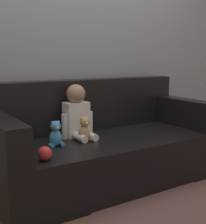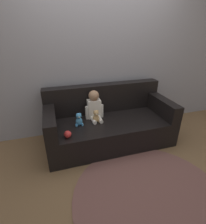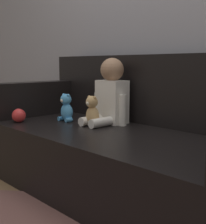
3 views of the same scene
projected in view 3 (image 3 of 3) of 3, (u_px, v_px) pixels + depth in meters
ground_plane at (119, 192)px, 1.96m from camera, size 12.00×12.00×0.00m
couch at (126, 144)px, 1.96m from camera, size 1.91×0.88×0.86m
person_baby at (110, 95)px, 2.11m from camera, size 0.29×0.32×0.44m
teddy_bear_brown at (92, 112)px, 2.03m from camera, size 0.12×0.09×0.20m
plush_toy_side at (66, 108)px, 2.20m from camera, size 0.12×0.09×0.20m
toy_ball at (19, 115)px, 2.17m from camera, size 0.10×0.10×0.10m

